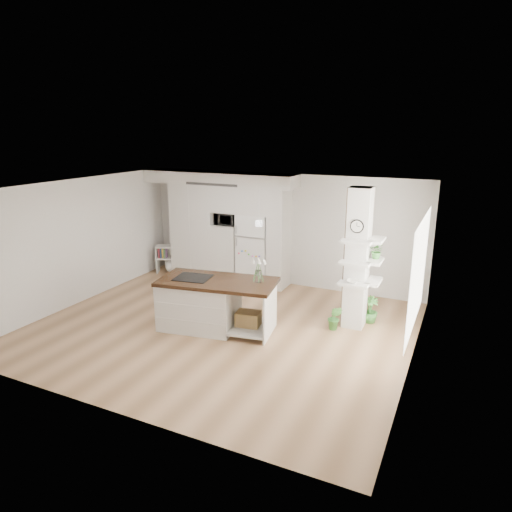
{
  "coord_description": "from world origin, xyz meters",
  "views": [
    {
      "loc": [
        4.08,
        -7.06,
        3.72
      ],
      "look_at": [
        0.33,
        0.9,
        1.25
      ],
      "focal_mm": 32.0,
      "sensor_mm": 36.0,
      "label": 1
    }
  ],
  "objects_px": {
    "kitchen_island": "(205,302)",
    "bookshelf": "(170,261)",
    "floor_plant_a": "(335,318)",
    "refrigerator": "(255,249)"
  },
  "relations": [
    {
      "from": "kitchen_island",
      "to": "bookshelf",
      "type": "relative_size",
      "value": 3.19
    },
    {
      "from": "refrigerator",
      "to": "floor_plant_a",
      "type": "relative_size",
      "value": 3.57
    },
    {
      "from": "bookshelf",
      "to": "floor_plant_a",
      "type": "xyz_separation_m",
      "value": [
        4.99,
        -1.67,
        -0.07
      ]
    },
    {
      "from": "floor_plant_a",
      "to": "refrigerator",
      "type": "bearing_deg",
      "value": 144.1
    },
    {
      "from": "kitchen_island",
      "to": "floor_plant_a",
      "type": "bearing_deg",
      "value": 13.03
    },
    {
      "from": "kitchen_island",
      "to": "refrigerator",
      "type": "bearing_deg",
      "value": 85.96
    },
    {
      "from": "refrigerator",
      "to": "kitchen_island",
      "type": "xyz_separation_m",
      "value": [
        0.25,
        -2.78,
        -0.36
      ]
    },
    {
      "from": "kitchen_island",
      "to": "floor_plant_a",
      "type": "height_order",
      "value": "kitchen_island"
    },
    {
      "from": "refrigerator",
      "to": "kitchen_island",
      "type": "distance_m",
      "value": 2.81
    },
    {
      "from": "refrigerator",
      "to": "floor_plant_a",
      "type": "height_order",
      "value": "refrigerator"
    }
  ]
}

